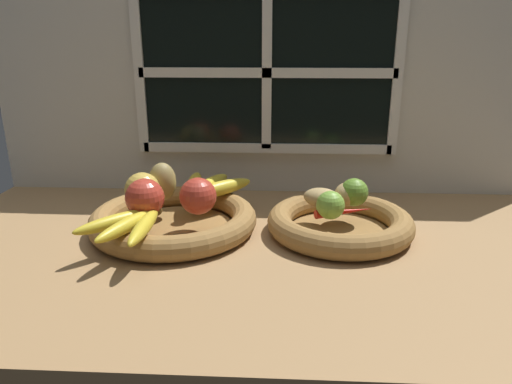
# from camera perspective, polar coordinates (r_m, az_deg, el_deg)

# --- Properties ---
(ground_plane) EXTENTS (1.40, 0.90, 0.03)m
(ground_plane) POSITION_cam_1_polar(r_m,az_deg,el_deg) (1.00, 0.71, -5.68)
(ground_plane) COLOR #9E774C
(back_wall) EXTENTS (1.40, 0.05, 0.55)m
(back_wall) POSITION_cam_1_polar(r_m,az_deg,el_deg) (1.22, 1.35, 12.89)
(back_wall) COLOR silver
(back_wall) RESTS_ON ground_plane
(fruit_bowl_left) EXTENTS (0.35, 0.35, 0.05)m
(fruit_bowl_left) POSITION_cam_1_polar(r_m,az_deg,el_deg) (1.01, -9.99, -3.47)
(fruit_bowl_left) COLOR olive
(fruit_bowl_left) RESTS_ON ground_plane
(fruit_bowl_right) EXTENTS (0.30, 0.30, 0.05)m
(fruit_bowl_right) POSITION_cam_1_polar(r_m,az_deg,el_deg) (0.99, 10.17, -3.85)
(fruit_bowl_right) COLOR olive
(fruit_bowl_right) RESTS_ON ground_plane
(apple_red_front) EXTENTS (0.08, 0.08, 0.08)m
(apple_red_front) POSITION_cam_1_polar(r_m,az_deg,el_deg) (0.96, -13.35, -0.69)
(apple_red_front) COLOR #B73828
(apple_red_front) RESTS_ON fruit_bowl_left
(apple_red_right) EXTENTS (0.08, 0.08, 0.08)m
(apple_red_right) POSITION_cam_1_polar(r_m,az_deg,el_deg) (0.95, -7.06, -0.50)
(apple_red_right) COLOR #B73828
(apple_red_right) RESTS_ON fruit_bowl_left
(apple_golden_left) EXTENTS (0.07, 0.07, 0.07)m
(apple_golden_left) POSITION_cam_1_polar(r_m,az_deg,el_deg) (1.01, -13.62, 0.25)
(apple_golden_left) COLOR gold
(apple_golden_left) RESTS_ON fruit_bowl_left
(pear_brown) EXTENTS (0.08, 0.08, 0.08)m
(pear_brown) POSITION_cam_1_polar(r_m,az_deg,el_deg) (1.05, -11.28, 1.25)
(pear_brown) COLOR olive
(pear_brown) RESTS_ON fruit_bowl_left
(banana_bunch_front) EXTENTS (0.14, 0.18, 0.03)m
(banana_bunch_front) POSITION_cam_1_polar(r_m,az_deg,el_deg) (0.90, -15.00, -3.71)
(banana_bunch_front) COLOR gold
(banana_bunch_front) RESTS_ON fruit_bowl_left
(banana_bunch_back) EXTENTS (0.16, 0.19, 0.03)m
(banana_bunch_back) POSITION_cam_1_polar(r_m,az_deg,el_deg) (1.08, -5.93, 0.70)
(banana_bunch_back) COLOR yellow
(banana_bunch_back) RESTS_ON fruit_bowl_left
(potato_back) EXTENTS (0.09, 0.09, 0.05)m
(potato_back) POSITION_cam_1_polar(r_m,az_deg,el_deg) (1.02, 11.18, -0.21)
(potato_back) COLOR tan
(potato_back) RESTS_ON fruit_bowl_right
(potato_oblong) EXTENTS (0.10, 0.09, 0.04)m
(potato_oblong) POSITION_cam_1_polar(r_m,az_deg,el_deg) (1.00, 8.02, -0.70)
(potato_oblong) COLOR tan
(potato_oblong) RESTS_ON fruit_bowl_right
(lime_near) EXTENTS (0.06, 0.06, 0.06)m
(lime_near) POSITION_cam_1_polar(r_m,az_deg,el_deg) (0.93, 9.02, -1.59)
(lime_near) COLOR #7AAD3D
(lime_near) RESTS_ON fruit_bowl_right
(lime_far) EXTENTS (0.06, 0.06, 0.06)m
(lime_far) POSITION_cam_1_polar(r_m,az_deg,el_deg) (1.01, 11.82, -0.03)
(lime_far) COLOR olive
(lime_far) RESTS_ON fruit_bowl_right
(chili_pepper) EXTENTS (0.12, 0.06, 0.02)m
(chili_pepper) POSITION_cam_1_polar(r_m,az_deg,el_deg) (0.96, 10.69, -2.36)
(chili_pepper) COLOR red
(chili_pepper) RESTS_ON fruit_bowl_right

